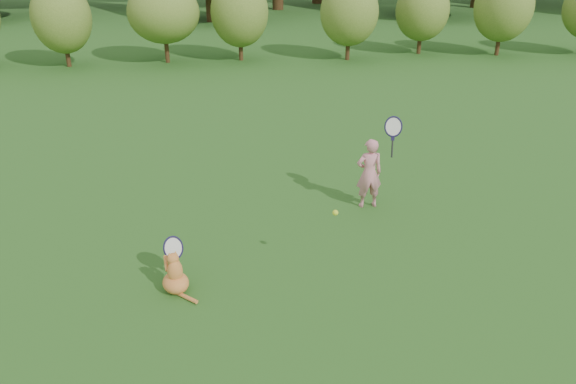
{
  "coord_description": "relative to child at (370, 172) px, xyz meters",
  "views": [
    {
      "loc": [
        -0.48,
        -6.19,
        3.99
      ],
      "look_at": [
        0.2,
        0.8,
        0.7
      ],
      "focal_mm": 35.0,
      "sensor_mm": 36.0,
      "label": 1
    }
  ],
  "objects": [
    {
      "name": "ground",
      "position": [
        -1.56,
        -1.64,
        -0.59
      ],
      "size": [
        100.0,
        100.0,
        0.0
      ],
      "primitive_type": "plane",
      "color": "#1F4C15",
      "rests_on": "ground"
    },
    {
      "name": "shrub_row",
      "position": [
        -1.56,
        11.36,
        0.81
      ],
      "size": [
        28.0,
        3.0,
        2.8
      ],
      "primitive_type": null,
      "color": "#4C6820",
      "rests_on": "ground"
    },
    {
      "name": "child",
      "position": [
        0.0,
        0.0,
        0.0
      ],
      "size": [
        0.65,
        0.43,
        1.68
      ],
      "rotation": [
        0.0,
        0.0,
        3.22
      ],
      "color": "#CF7C86",
      "rests_on": "ground"
    },
    {
      "name": "cat",
      "position": [
        -2.84,
        -2.02,
        -0.32
      ],
      "size": [
        0.52,
        0.81,
        0.71
      ],
      "rotation": [
        0.0,
        0.0,
        0.39
      ],
      "color": "#B55822",
      "rests_on": "ground"
    },
    {
      "name": "tennis_ball",
      "position": [
        -0.89,
        -1.91,
        0.31
      ],
      "size": [
        0.07,
        0.07,
        0.07
      ],
      "color": "yellow",
      "rests_on": "ground"
    }
  ]
}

